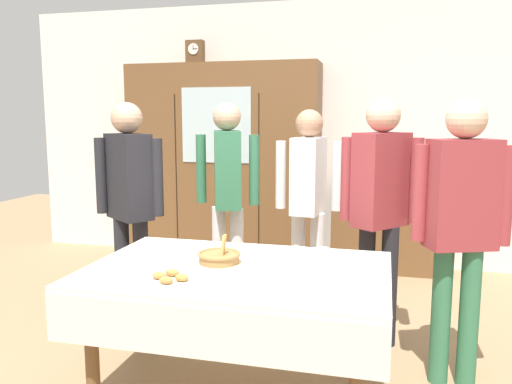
{
  "coord_description": "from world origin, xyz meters",
  "views": [
    {
      "loc": [
        0.75,
        -2.74,
        1.53
      ],
      "look_at": [
        0.0,
        0.2,
        1.08
      ],
      "focal_mm": 35.94,
      "sensor_mm": 36.0,
      "label": 1
    }
  ],
  "objects_px": {
    "person_behind_table_right": "(461,215)",
    "bread_basket": "(219,257)",
    "person_behind_table_left": "(129,193)",
    "person_by_cabinet": "(308,191)",
    "tea_cup_center": "(152,249)",
    "spoon_far_right": "(223,249)",
    "book_stack": "(389,185)",
    "bookshelf_low": "(387,230)",
    "spoon_mid_right": "(321,295)",
    "tea_cup_back_edge": "(281,278)",
    "tea_cup_far_left": "(290,267)",
    "mantel_clock": "(195,52)",
    "tea_cup_far_right": "(264,252)",
    "pastry_plate": "(171,279)",
    "tea_cup_mid_right": "(322,254)",
    "person_beside_shelf": "(227,184)",
    "person_near_right_end": "(380,198)",
    "wall_cabinet": "(223,165)",
    "dining_table": "(236,287)"
  },
  "relations": [
    {
      "from": "tea_cup_back_edge",
      "to": "tea_cup_far_left",
      "type": "distance_m",
      "value": 0.18
    },
    {
      "from": "person_near_right_end",
      "to": "tea_cup_mid_right",
      "type": "bearing_deg",
      "value": -117.46
    },
    {
      "from": "person_beside_shelf",
      "to": "person_near_right_end",
      "type": "distance_m",
      "value": 1.27
    },
    {
      "from": "book_stack",
      "to": "tea_cup_center",
      "type": "xyz_separation_m",
      "value": [
        -1.35,
        -2.46,
        -0.1
      ]
    },
    {
      "from": "tea_cup_mid_right",
      "to": "spoon_far_right",
      "type": "bearing_deg",
      "value": 174.16
    },
    {
      "from": "pastry_plate",
      "to": "person_behind_table_left",
      "type": "distance_m",
      "value": 1.33
    },
    {
      "from": "tea_cup_far_left",
      "to": "spoon_mid_right",
      "type": "xyz_separation_m",
      "value": [
        0.2,
        -0.31,
        -0.02
      ]
    },
    {
      "from": "person_behind_table_right",
      "to": "bread_basket",
      "type": "bearing_deg",
      "value": -163.7
    },
    {
      "from": "tea_cup_center",
      "to": "spoon_mid_right",
      "type": "relative_size",
      "value": 1.09
    },
    {
      "from": "mantel_clock",
      "to": "tea_cup_back_edge",
      "type": "xyz_separation_m",
      "value": [
        1.47,
        -2.76,
        -1.43
      ]
    },
    {
      "from": "person_behind_table_right",
      "to": "mantel_clock",
      "type": "bearing_deg",
      "value": 137.98
    },
    {
      "from": "person_by_cabinet",
      "to": "tea_cup_center",
      "type": "bearing_deg",
      "value": -121.14
    },
    {
      "from": "tea_cup_center",
      "to": "person_behind_table_left",
      "type": "height_order",
      "value": "person_behind_table_left"
    },
    {
      "from": "tea_cup_far_left",
      "to": "tea_cup_center",
      "type": "xyz_separation_m",
      "value": [
        -0.86,
        0.17,
        0.0
      ]
    },
    {
      "from": "tea_cup_center",
      "to": "tea_cup_mid_right",
      "type": "height_order",
      "value": "same"
    },
    {
      "from": "bread_basket",
      "to": "person_behind_table_left",
      "type": "height_order",
      "value": "person_behind_table_left"
    },
    {
      "from": "tea_cup_back_edge",
      "to": "person_behind_table_right",
      "type": "xyz_separation_m",
      "value": [
        0.88,
        0.64,
        0.23
      ]
    },
    {
      "from": "person_near_right_end",
      "to": "book_stack",
      "type": "bearing_deg",
      "value": 87.91
    },
    {
      "from": "mantel_clock",
      "to": "tea_cup_far_right",
      "type": "bearing_deg",
      "value": -61.01
    },
    {
      "from": "dining_table",
      "to": "person_near_right_end",
      "type": "distance_m",
      "value": 1.21
    },
    {
      "from": "tea_cup_far_left",
      "to": "book_stack",
      "type": "bearing_deg",
      "value": 79.27
    },
    {
      "from": "tea_cup_far_left",
      "to": "pastry_plate",
      "type": "xyz_separation_m",
      "value": [
        -0.53,
        -0.3,
        -0.01
      ]
    },
    {
      "from": "tea_cup_far_left",
      "to": "tea_cup_far_right",
      "type": "relative_size",
      "value": 1.0
    },
    {
      "from": "tea_cup_far_right",
      "to": "bread_basket",
      "type": "relative_size",
      "value": 0.54
    },
    {
      "from": "bookshelf_low",
      "to": "tea_cup_center",
      "type": "xyz_separation_m",
      "value": [
        -1.35,
        -2.46,
        0.35
      ]
    },
    {
      "from": "bookshelf_low",
      "to": "tea_cup_mid_right",
      "type": "height_order",
      "value": "bookshelf_low"
    },
    {
      "from": "bookshelf_low",
      "to": "spoon_far_right",
      "type": "xyz_separation_m",
      "value": [
        -0.98,
        -2.26,
        0.33
      ]
    },
    {
      "from": "book_stack",
      "to": "tea_cup_far_right",
      "type": "relative_size",
      "value": 1.62
    },
    {
      "from": "bread_basket",
      "to": "pastry_plate",
      "type": "xyz_separation_m",
      "value": [
        -0.12,
        -0.38,
        -0.02
      ]
    },
    {
      "from": "wall_cabinet",
      "to": "person_beside_shelf",
      "type": "height_order",
      "value": "wall_cabinet"
    },
    {
      "from": "tea_cup_center",
      "to": "person_beside_shelf",
      "type": "height_order",
      "value": "person_beside_shelf"
    },
    {
      "from": "tea_cup_center",
      "to": "spoon_far_right",
      "type": "height_order",
      "value": "tea_cup_center"
    },
    {
      "from": "bookshelf_low",
      "to": "spoon_far_right",
      "type": "relative_size",
      "value": 9.08
    },
    {
      "from": "bookshelf_low",
      "to": "pastry_plate",
      "type": "bearing_deg",
      "value": -109.41
    },
    {
      "from": "mantel_clock",
      "to": "person_by_cabinet",
      "type": "height_order",
      "value": "mantel_clock"
    },
    {
      "from": "wall_cabinet",
      "to": "book_stack",
      "type": "height_order",
      "value": "wall_cabinet"
    },
    {
      "from": "wall_cabinet",
      "to": "tea_cup_far_right",
      "type": "bearing_deg",
      "value": -66.91
    },
    {
      "from": "wall_cabinet",
      "to": "person_beside_shelf",
      "type": "bearing_deg",
      "value": -70.76
    },
    {
      "from": "bookshelf_low",
      "to": "spoon_mid_right",
      "type": "relative_size",
      "value": 9.08
    },
    {
      "from": "wall_cabinet",
      "to": "bookshelf_low",
      "type": "bearing_deg",
      "value": 1.72
    },
    {
      "from": "tea_cup_far_right",
      "to": "spoon_mid_right",
      "type": "bearing_deg",
      "value": -55.07
    },
    {
      "from": "tea_cup_back_edge",
      "to": "person_behind_table_right",
      "type": "relative_size",
      "value": 0.08
    },
    {
      "from": "bread_basket",
      "to": "spoon_far_right",
      "type": "xyz_separation_m",
      "value": [
        -0.07,
        0.28,
        -0.03
      ]
    },
    {
      "from": "person_beside_shelf",
      "to": "book_stack",
      "type": "bearing_deg",
      "value": 45.78
    },
    {
      "from": "pastry_plate",
      "to": "mantel_clock",
      "type": "bearing_deg",
      "value": 108.28
    },
    {
      "from": "dining_table",
      "to": "book_stack",
      "type": "distance_m",
      "value": 2.76
    },
    {
      "from": "person_behind_table_left",
      "to": "person_by_cabinet",
      "type": "relative_size",
      "value": 1.03
    },
    {
      "from": "tea_cup_far_right",
      "to": "wall_cabinet",
      "type": "bearing_deg",
      "value": 113.09
    },
    {
      "from": "book_stack",
      "to": "pastry_plate",
      "type": "distance_m",
      "value": 3.1
    },
    {
      "from": "bookshelf_low",
      "to": "book_stack",
      "type": "distance_m",
      "value": 0.45
    }
  ]
}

